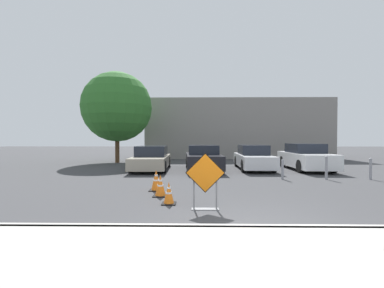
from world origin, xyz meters
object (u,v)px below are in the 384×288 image
(traffic_cone_second, at_px, (160,186))
(traffic_cone_third, at_px, (156,180))
(parked_car_fourth, at_px, (305,157))
(parked_car_second, at_px, (203,158))
(road_closed_sign, at_px, (205,178))
(parked_car_third, at_px, (253,158))
(bollard_second, at_px, (326,167))
(parked_car_nearest, at_px, (152,159))
(bollard_nearest, at_px, (282,169))
(traffic_cone_nearest, at_px, (169,193))
(bollard_third, at_px, (371,168))

(traffic_cone_second, xyz_separation_m, traffic_cone_third, (-0.27, 0.86, 0.03))
(parked_car_fourth, bearing_deg, parked_car_second, 3.31)
(road_closed_sign, relative_size, parked_car_third, 0.30)
(traffic_cone_third, relative_size, bollard_second, 0.70)
(bollard_second, bearing_deg, parked_car_nearest, 157.26)
(parked_car_third, distance_m, bollard_second, 4.48)
(parked_car_nearest, distance_m, parked_car_second, 2.97)
(parked_car_third, height_order, bollard_second, parked_car_third)
(parked_car_nearest, bearing_deg, traffic_cone_third, 99.60)
(parked_car_second, height_order, parked_car_fourth, parked_car_fourth)
(parked_car_nearest, height_order, bollard_nearest, parked_car_nearest)
(parked_car_nearest, height_order, bollard_second, parked_car_nearest)
(road_closed_sign, bearing_deg, bollard_nearest, 54.13)
(parked_car_nearest, bearing_deg, bollard_second, 155.56)
(parked_car_nearest, xyz_separation_m, parked_car_fourth, (8.91, 0.13, 0.07))
(traffic_cone_nearest, height_order, bollard_third, bollard_third)
(road_closed_sign, distance_m, bollard_second, 7.39)
(parked_car_third, bearing_deg, traffic_cone_second, 59.86)
(traffic_cone_nearest, xyz_separation_m, parked_car_fourth, (7.08, 7.98, 0.42))
(traffic_cone_second, relative_size, bollard_second, 0.64)
(traffic_cone_third, xyz_separation_m, bollard_nearest, (5.18, 2.55, 0.12))
(parked_car_third, bearing_deg, bollard_nearest, 98.21)
(parked_car_third, xyz_separation_m, parked_car_fourth, (2.97, -0.20, 0.04))
(road_closed_sign, height_order, traffic_cone_nearest, road_closed_sign)
(road_closed_sign, xyz_separation_m, parked_car_fourth, (6.10, 8.56, -0.08))
(bollard_nearest, height_order, bollard_third, bollard_third)
(parked_car_nearest, height_order, bollard_third, parked_car_nearest)
(parked_car_third, bearing_deg, parked_car_second, 10.26)
(traffic_cone_third, xyz_separation_m, parked_car_fourth, (7.71, 6.17, 0.36))
(traffic_cone_third, bearing_deg, road_closed_sign, -56.17)
(parked_car_nearest, distance_m, bollard_nearest, 7.27)
(traffic_cone_third, bearing_deg, traffic_cone_nearest, -70.82)
(bollard_second, bearing_deg, bollard_nearest, 180.00)
(parked_car_second, distance_m, parked_car_third, 3.01)
(traffic_cone_second, distance_m, bollard_third, 9.39)
(parked_car_second, height_order, bollard_nearest, parked_car_second)
(bollard_nearest, bearing_deg, bollard_second, 0.00)
(parked_car_nearest, bearing_deg, traffic_cone_nearest, 101.48)
(road_closed_sign, height_order, traffic_cone_third, road_closed_sign)
(traffic_cone_third, relative_size, bollard_third, 0.76)
(parked_car_second, xyz_separation_m, parked_car_fourth, (5.94, 0.26, 0.04))
(parked_car_fourth, bearing_deg, bollard_third, 110.74)
(parked_car_fourth, bearing_deg, traffic_cone_third, 39.52)
(traffic_cone_nearest, bearing_deg, parked_car_third, 63.34)
(traffic_cone_third, height_order, parked_car_nearest, parked_car_nearest)
(parked_car_nearest, distance_m, bollard_third, 10.79)
(parked_car_second, relative_size, bollard_nearest, 5.21)
(parked_car_nearest, bearing_deg, parked_car_third, -178.51)
(parked_car_second, relative_size, bollard_third, 4.87)
(traffic_cone_nearest, xyz_separation_m, parked_car_nearest, (-1.84, 7.85, 0.35))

